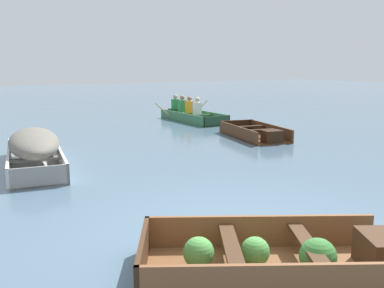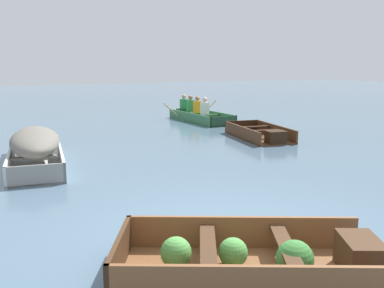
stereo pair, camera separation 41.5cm
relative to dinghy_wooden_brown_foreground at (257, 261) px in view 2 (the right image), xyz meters
name	(u,v)px [view 2 (the right image)]	position (x,y,z in m)	size (l,w,h in m)	color
ground_plane	(231,234)	(0.34, 1.02, -0.16)	(80.00, 80.00, 0.00)	slate
dinghy_wooden_brown_foreground	(257,261)	(0.00, 0.00, 0.00)	(2.88, 2.32, 0.41)	brown
skiff_dark_varnish_near_moored	(261,134)	(4.78, 6.48, -0.03)	(1.51, 2.56, 0.36)	#4C2D19
skiff_white_mid_moored	(35,145)	(-1.33, 5.99, 0.29)	(1.45, 3.36, 0.78)	white
rowboat_green_with_crew	(198,114)	(5.05, 10.81, 0.07)	(2.32, 3.12, 0.91)	#387047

